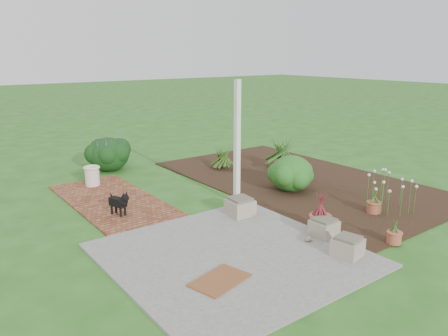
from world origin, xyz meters
TOP-DOWN VIEW (x-y plane):
  - ground at (0.00, 0.00)m, footprint 80.00×80.00m
  - concrete_patio at (-1.25, -1.75)m, footprint 3.50×3.50m
  - brick_path at (-1.70, 1.75)m, footprint 1.60×3.50m
  - garden_bed at (2.50, 0.50)m, footprint 4.00×7.00m
  - veranda_post at (0.30, 0.10)m, footprint 0.10×0.10m
  - stone_trough_near at (0.10, -2.83)m, footprint 0.46×0.46m
  - stone_trough_mid at (0.40, -2.12)m, footprint 0.40×0.40m
  - stone_trough_far at (-0.13, -0.54)m, footprint 0.47×0.47m
  - coir_doormat at (-1.88, -2.30)m, footprint 0.87×0.67m
  - black_dog at (-1.94, 0.79)m, footprint 0.26×0.50m
  - cream_ceramic_urn at (-1.65, 2.97)m, footprint 0.34×0.34m
  - evergreen_shrub at (1.77, 0.01)m, footprint 1.22×1.22m
  - agapanthus_clump_back at (2.92, 1.52)m, footprint 1.25×1.25m
  - agapanthus_clump_front at (1.67, 2.42)m, footprint 1.08×1.08m
  - pink_flower_patch at (2.43, -1.97)m, footprint 1.49×1.49m
  - terracotta_pot_bronze at (0.52, -1.92)m, footprint 0.35×0.35m
  - terracotta_pot_small_left at (2.02, -1.95)m, footprint 0.29×0.29m
  - terracotta_pot_small_right at (1.08, -2.98)m, footprint 0.27×0.27m
  - purple_flowering_bush at (-0.75, 4.16)m, footprint 1.08×1.08m

SIDE VIEW (x-z plane):
  - ground at x=0.00m, z-range 0.00..0.00m
  - garden_bed at x=2.50m, z-range 0.00..0.03m
  - concrete_patio at x=-1.25m, z-range 0.00..0.04m
  - brick_path at x=-1.70m, z-range 0.00..0.04m
  - coir_doormat at x=-1.88m, z-range 0.04..0.06m
  - terracotta_pot_small_right at x=1.08m, z-range 0.03..0.22m
  - terracotta_pot_small_left at x=2.02m, z-range 0.03..0.24m
  - stone_trough_mid at x=0.40m, z-range 0.04..0.30m
  - stone_trough_near at x=0.10m, z-range 0.04..0.30m
  - terracotta_pot_bronze at x=0.52m, z-range 0.03..0.31m
  - stone_trough_far at x=-0.13m, z-range 0.04..0.34m
  - cream_ceramic_urn at x=-1.65m, z-range 0.04..0.47m
  - black_dog at x=-1.94m, z-range 0.08..0.53m
  - pink_flower_patch at x=2.43m, z-range 0.03..0.75m
  - agapanthus_clump_front at x=1.67m, z-range 0.03..0.75m
  - evergreen_shrub at x=1.77m, z-range 0.03..0.83m
  - purple_flowering_bush at x=-0.75m, z-range 0.00..0.89m
  - agapanthus_clump_back at x=2.92m, z-range 0.03..1.04m
  - veranda_post at x=0.30m, z-range 0.00..2.50m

